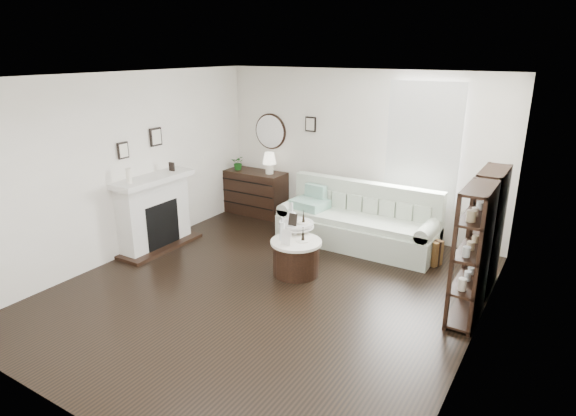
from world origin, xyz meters
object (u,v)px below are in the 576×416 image
Objects in this scene: sofa at (358,225)px; dresser at (254,192)px; pedestal_table at (296,226)px; drum_table at (296,257)px.

dresser is (-2.32, 0.39, 0.09)m from sofa.
pedestal_table is (-0.50, -1.11, 0.24)m from sofa.
dresser reaches higher than drum_table.
dresser is 1.99× the size of pedestal_table.
dresser is at bearing 170.39° from sofa.
dresser is 1.74× the size of drum_table.
pedestal_table is at bearing -114.34° from sofa.
sofa is 1.48m from drum_table.
drum_table is at bearing -101.55° from sofa.
sofa reaches higher than dresser.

